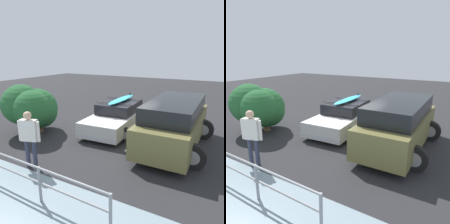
# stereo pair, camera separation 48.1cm
# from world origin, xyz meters

# --- Properties ---
(ground_plane) EXTENTS (44.00, 44.00, 0.02)m
(ground_plane) POSITION_xyz_m (0.00, 0.00, -0.01)
(ground_plane) COLOR #28282B
(ground_plane) RESTS_ON ground
(parking_stripe) EXTENTS (0.12, 4.24, 0.00)m
(parking_stripe) POSITION_xyz_m (-0.95, -0.15, 0.00)
(parking_stripe) COLOR silver
(parking_stripe) RESTS_ON ground
(sedan_car) EXTENTS (2.60, 4.52, 1.55)m
(sedan_car) POSITION_xyz_m (0.45, -0.19, 0.60)
(sedan_car) COLOR silver
(sedan_car) RESTS_ON ground
(suv_car) EXTENTS (2.68, 4.89, 1.83)m
(suv_car) POSITION_xyz_m (-2.35, 0.68, 0.95)
(suv_car) COLOR brown
(suv_car) RESTS_ON ground
(person_bystander) EXTENTS (0.67, 0.36, 1.81)m
(person_bystander) POSITION_xyz_m (1.14, 4.40, 1.09)
(person_bystander) COLOR #33384C
(person_bystander) RESTS_ON ground
(bush_near_left) EXTENTS (2.36, 2.37, 2.20)m
(bush_near_left) POSITION_xyz_m (3.46, 2.17, 1.12)
(bush_near_left) COLOR brown
(bush_near_left) RESTS_ON ground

